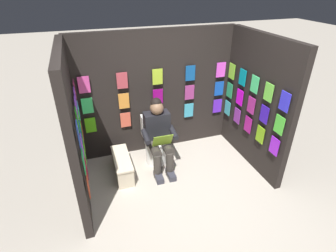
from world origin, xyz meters
TOP-DOWN VIEW (x-y plane):
  - ground_plane at (0.00, 0.00)m, footprint 30.00×30.00m
  - display_wall_back at (0.00, -1.72)m, footprint 2.75×0.14m
  - display_wall_left at (-1.37, -0.83)m, footprint 0.14×1.67m
  - display_wall_right at (1.37, -0.83)m, footprint 0.14×1.67m
  - toilet at (0.15, -1.32)m, footprint 0.41×0.56m
  - person_reading at (0.16, -1.09)m, footprint 0.53×0.69m
  - comic_longbox_near at (0.77, -1.09)m, footprint 0.26×0.75m

SIDE VIEW (x-z plane):
  - ground_plane at x=0.00m, z-range 0.00..0.00m
  - comic_longbox_near at x=0.77m, z-range 0.00..0.33m
  - toilet at x=0.15m, z-range -0.06..0.71m
  - person_reading at x=0.16m, z-range 0.00..1.20m
  - display_wall_left at x=-1.37m, z-range 0.00..2.11m
  - display_wall_right at x=1.37m, z-range 0.00..2.11m
  - display_wall_back at x=0.00m, z-range 0.00..2.11m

